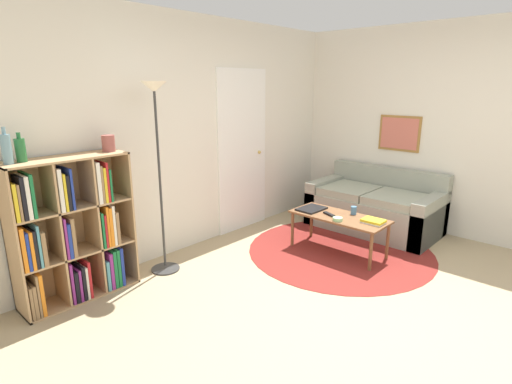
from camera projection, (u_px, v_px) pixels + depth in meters
name	position (u px, v px, depth m)	size (l,w,h in m)	color
ground_plane	(379.00, 314.00, 3.33)	(14.00, 14.00, 0.00)	tan
wall_back	(195.00, 136.00, 4.55)	(7.67, 0.11, 2.60)	silver
wall_right	(385.00, 127.00, 5.43)	(0.08, 5.33, 2.60)	silver
rug	(340.00, 250.00, 4.61)	(2.10, 2.10, 0.01)	maroon
bookshelf	(71.00, 234.00, 3.46)	(0.99, 0.34, 1.27)	tan
floor_lamp	(157.00, 130.00, 3.77)	(0.29, 0.29, 1.89)	#333333
couch	(376.00, 207.00, 5.28)	(0.89, 1.60, 0.78)	gray
coffee_table	(339.00, 220.00, 4.48)	(0.47, 1.08, 0.44)	brown
laptop	(311.00, 209.00, 4.69)	(0.34, 0.25, 0.02)	black
bowl	(338.00, 219.00, 4.30)	(0.11, 0.11, 0.04)	#9ED193
book_stack_on_table	(373.00, 221.00, 4.23)	(0.17, 0.23, 0.04)	silver
cup	(354.00, 210.00, 4.51)	(0.07, 0.07, 0.09)	teal
remote	(329.00, 214.00, 4.49)	(0.10, 0.18, 0.02)	black
bottle_left	(6.00, 149.00, 2.98)	(0.07, 0.07, 0.28)	#6B93A3
bottle_middle	(20.00, 150.00, 3.07)	(0.08, 0.08, 0.23)	#236633
vase_on_shelf	(108.00, 143.00, 3.57)	(0.11, 0.11, 0.15)	#934C47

